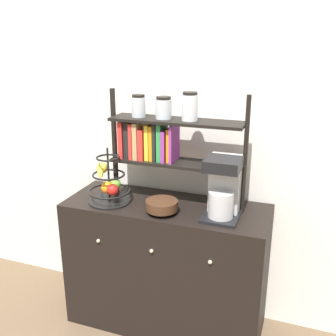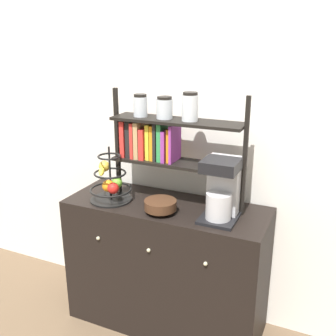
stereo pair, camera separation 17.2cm
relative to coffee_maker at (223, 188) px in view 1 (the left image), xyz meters
The scene contains 6 objects.
wall_back 0.55m from the coffee_maker, 138.08° to the left, with size 7.00×0.05×2.60m, color silver.
sideboard 0.72m from the coffee_maker, behind, with size 1.28×0.50×0.87m.
coffee_maker is the anchor object (origin of this frame).
fruit_stand 0.72m from the coffee_maker, behind, with size 0.27×0.27×0.35m.
wooden_bowl 0.38m from the coffee_maker, 167.18° to the right, with size 0.19×0.19×0.08m.
shelf_hutch 0.50m from the coffee_maker, 166.58° to the left, with size 0.86×0.20×0.70m.
Camera 1 is at (0.78, -1.87, 1.86)m, focal length 42.00 mm.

